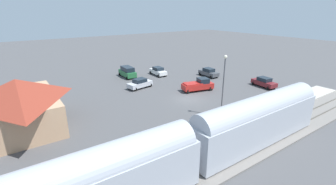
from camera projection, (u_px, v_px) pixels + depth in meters
The scene contains 12 objects.
ground_plane at pixel (188, 99), 37.08m from camera, with size 200.00×200.00×0.00m, color #4C4C4F.
railway_track at pixel (269, 136), 26.17m from camera, with size 4.80×70.00×0.30m.
platform at pixel (240, 122), 29.26m from camera, with size 3.20×46.00×0.30m.
station_building at pixel (20, 103), 27.36m from camera, with size 12.44×8.37×5.93m.
pedestrian_on_platform at pixel (224, 123), 26.49m from camera, with size 0.36×0.36×1.71m.
sedan_charcoal at pixel (209, 72), 49.55m from camera, with size 4.53×2.34×1.74m.
sedan_maroon at pixel (264, 82), 42.83m from camera, with size 4.68×2.66×1.74m.
suv_green at pixel (127, 72), 48.90m from camera, with size 4.95×2.50×2.22m.
sedan_white at pixel (158, 71), 50.53m from camera, with size 4.55×2.37×1.74m.
sedan_silver at pixel (140, 83), 42.09m from camera, with size 2.62×4.76×1.74m.
pickup_red at pixel (198, 85), 40.72m from camera, with size 3.19×5.71×2.14m.
light_pole_near_platform at pixel (224, 79), 29.61m from camera, with size 0.44×0.44×8.08m.
Camera 1 is at (-26.68, 22.33, 13.24)m, focal length 25.32 mm.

